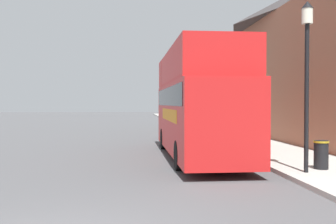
{
  "coord_description": "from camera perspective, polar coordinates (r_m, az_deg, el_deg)",
  "views": [
    {
      "loc": [
        1.13,
        -5.76,
        2.19
      ],
      "look_at": [
        2.72,
        10.88,
        1.82
      ],
      "focal_mm": 42.0,
      "sensor_mm": 36.0,
      "label": 1
    }
  ],
  "objects": [
    {
      "name": "ground_plane",
      "position": [
        26.87,
        -7.87,
        -3.41
      ],
      "size": [
        144.0,
        144.0,
        0.0
      ],
      "primitive_type": "plane",
      "color": "#4C4C4F"
    },
    {
      "name": "sidewalk",
      "position": [
        24.65,
        9.22,
        -3.68
      ],
      "size": [
        3.51,
        108.0,
        0.14
      ],
      "color": "#ADAAA3",
      "rests_on": "ground_plane"
    },
    {
      "name": "brick_terrace_rear",
      "position": [
        27.77,
        17.99,
        6.66
      ],
      "size": [
        6.0,
        22.07,
        9.65
      ],
      "color": "#9E664C",
      "rests_on": "ground_plane"
    },
    {
      "name": "tour_bus",
      "position": [
        15.93,
        4.23,
        0.23
      ],
      "size": [
        2.48,
        9.93,
        4.24
      ],
      "rotation": [
        0.0,
        0.0,
        0.0
      ],
      "color": "red",
      "rests_on": "ground_plane"
    },
    {
      "name": "parked_car_ahead_of_bus",
      "position": [
        24.1,
        2.58,
        -2.38
      ],
      "size": [
        1.92,
        4.26,
        1.37
      ],
      "rotation": [
        0.0,
        0.0,
        -0.04
      ],
      "color": "maroon",
      "rests_on": "ground_plane"
    },
    {
      "name": "lamp_post_nearest",
      "position": [
        12.37,
        19.52,
        7.74
      ],
      "size": [
        0.35,
        0.35,
        5.05
      ],
      "color": "black",
      "rests_on": "sidewalk"
    },
    {
      "name": "lamp_post_second",
      "position": [
        21.59,
        8.13,
        4.37
      ],
      "size": [
        0.35,
        0.35,
        4.67
      ],
      "color": "black",
      "rests_on": "sidewalk"
    },
    {
      "name": "litter_bin",
      "position": [
        13.18,
        21.33,
        -5.67
      ],
      "size": [
        0.48,
        0.48,
        0.89
      ],
      "color": "black",
      "rests_on": "sidewalk"
    }
  ]
}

